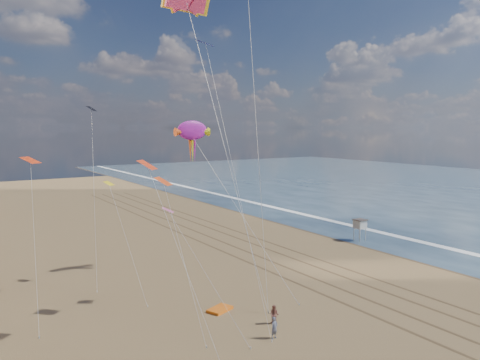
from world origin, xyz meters
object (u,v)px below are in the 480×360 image
at_px(lifeguard_stand, 360,224).
at_px(kite_flyer_a, 274,328).
at_px(grounded_kite, 220,309).
at_px(show_kite, 192,131).
at_px(kite_flyer_b, 274,315).

relative_size(lifeguard_stand, kite_flyer_a, 1.82).
bearing_deg(grounded_kite, show_kite, 51.81).
xyz_separation_m(lifeguard_stand, kite_flyer_a, (-27.18, -17.11, -1.42)).
bearing_deg(grounded_kite, lifeguard_stand, -0.31).
height_order(kite_flyer_a, kite_flyer_b, kite_flyer_a).
bearing_deg(show_kite, grounded_kite, -107.01).
relative_size(show_kite, kite_flyer_b, 13.22).
bearing_deg(kite_flyer_a, kite_flyer_b, 41.63).
bearing_deg(grounded_kite, kite_flyer_b, -86.23).
xyz_separation_m(lifeguard_stand, grounded_kite, (-27.85, -10.62, -2.09)).
xyz_separation_m(kite_flyer_a, kite_flyer_b, (1.46, 1.92, -0.04)).
xyz_separation_m(grounded_kite, kite_flyer_a, (0.67, -6.49, 0.67)).
height_order(grounded_kite, kite_flyer_b, kite_flyer_b).
xyz_separation_m(grounded_kite, show_kite, (3.47, 11.33, 14.51)).
relative_size(grounded_kite, kite_flyer_a, 1.28).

